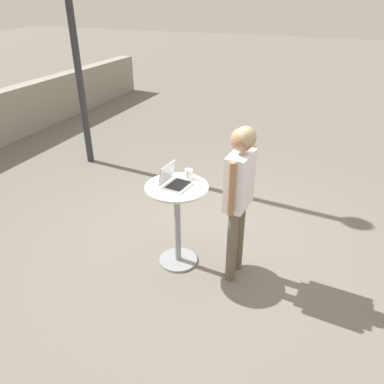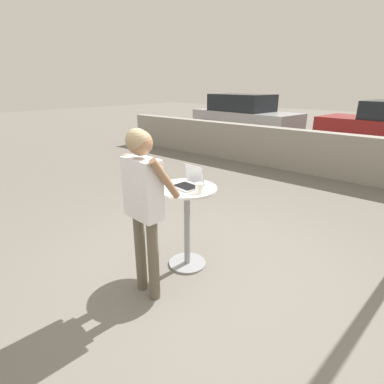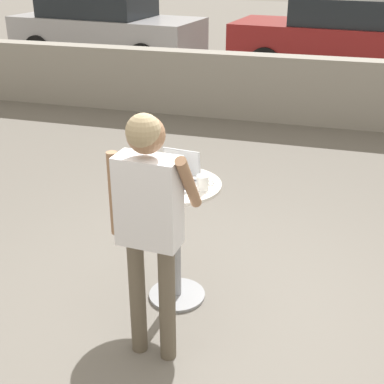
# 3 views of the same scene
# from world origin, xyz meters

# --- Properties ---
(ground_plane) EXTENTS (50.00, 50.00, 0.00)m
(ground_plane) POSITION_xyz_m (0.00, 0.00, 0.00)
(ground_plane) COLOR slate
(pavement_kerb) EXTENTS (14.07, 0.35, 1.03)m
(pavement_kerb) POSITION_xyz_m (0.00, 5.20, 0.52)
(pavement_kerb) COLOR gray
(pavement_kerb) RESTS_ON ground_plane
(cafe_table) EXTENTS (0.68, 0.68, 1.00)m
(cafe_table) POSITION_xyz_m (-0.32, 0.22, 0.65)
(cafe_table) COLOR gray
(cafe_table) RESTS_ON ground_plane
(laptop) EXTENTS (0.32, 0.31, 0.23)m
(laptop) POSITION_xyz_m (-0.32, 0.25, 1.05)
(laptop) COLOR #B7BABF
(laptop) RESTS_ON cafe_table
(coffee_mug) EXTENTS (0.13, 0.09, 0.11)m
(coffee_mug) POSITION_xyz_m (-0.10, 0.17, 1.05)
(coffee_mug) COLOR white
(coffee_mug) RESTS_ON cafe_table
(standing_person) EXTENTS (0.55, 0.36, 1.73)m
(standing_person) POSITION_xyz_m (-0.28, -0.45, 1.10)
(standing_person) COLOR brown
(standing_person) RESTS_ON ground_plane
(parked_car_further_down) EXTENTS (4.64, 2.29, 1.70)m
(parked_car_further_down) POSITION_xyz_m (-4.81, 8.78, 0.86)
(parked_car_further_down) COLOR #9E9EA3
(parked_car_further_down) RESTS_ON ground_plane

